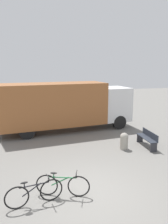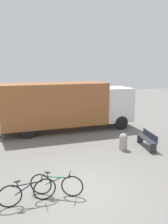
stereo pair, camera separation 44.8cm
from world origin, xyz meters
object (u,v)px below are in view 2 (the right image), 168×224
park_bench (148,139)px  bollard_near_bench (123,141)px  delivery_truck (67,104)px  bicycle_near (28,192)px  bicycle_middle (56,185)px

park_bench → bollard_near_bench: size_ratio=1.92×
delivery_truck → bicycle_near: 7.98m
delivery_truck → park_bench: 5.50m
bicycle_middle → bollard_near_bench: 4.89m
bicycle_near → bollard_near_bench: bollard_near_bench is taller
park_bench → bicycle_near: size_ratio=0.93×
bicycle_middle → bollard_near_bench: bollard_near_bench is taller
bicycle_near → bollard_near_bench: size_ratio=2.06×
delivery_truck → bicycle_middle: delivery_truck is taller
park_bench → bicycle_middle: size_ratio=0.98×
bicycle_middle → bicycle_near: bearing=-145.8°
bicycle_middle → bollard_near_bench: size_ratio=1.97×
park_bench → bicycle_middle: park_bench is taller
delivery_truck → bollard_near_bench: bearing=-66.8°
park_bench → bollard_near_bench: bollard_near_bench is taller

